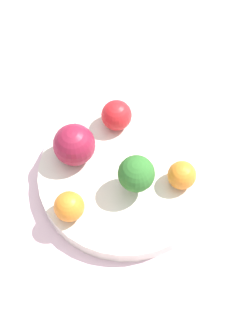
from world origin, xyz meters
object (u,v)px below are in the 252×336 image
(bowl, at_px, (126,176))
(apple_red, at_px, (117,115))
(broccoli, at_px, (136,174))
(orange_back, at_px, (182,175))
(apple_green, at_px, (74,145))
(napkin, at_px, (14,314))
(orange_front, at_px, (70,207))

(bowl, height_order, apple_red, apple_red)
(bowl, distance_m, broccoli, 0.06)
(orange_back, bearing_deg, apple_green, -57.29)
(orange_back, xyz_separation_m, napkin, (0.30, -0.01, -0.05))
(orange_front, distance_m, napkin, 0.16)
(bowl, relative_size, apple_red, 5.54)
(bowl, relative_size, apple_green, 4.21)
(apple_red, distance_m, napkin, 0.33)
(broccoli, height_order, apple_red, broccoli)
(apple_red, bearing_deg, bowl, 58.59)
(bowl, distance_m, apple_red, 0.10)
(apple_red, height_order, napkin, apple_red)
(orange_back, bearing_deg, orange_front, -22.98)
(apple_green, distance_m, orange_front, 0.10)
(orange_front, relative_size, orange_back, 1.03)
(apple_green, relative_size, orange_front, 1.45)
(bowl, height_order, broccoli, broccoli)
(napkin, bearing_deg, apple_green, -148.28)
(bowl, bearing_deg, apple_red, -121.41)
(apple_green, bearing_deg, napkin, 31.72)
(broccoli, distance_m, napkin, 0.25)
(broccoli, bearing_deg, bowl, -103.44)
(apple_red, bearing_deg, broccoli, 63.26)
(broccoli, relative_size, napkin, 0.43)
(bowl, relative_size, orange_back, 6.31)
(orange_front, bearing_deg, napkin, 21.29)
(apple_red, bearing_deg, apple_green, 2.94)
(apple_green, xyz_separation_m, orange_back, (-0.09, 0.14, -0.01))
(broccoli, relative_size, apple_green, 1.08)
(broccoli, bearing_deg, apple_red, -116.74)
(apple_red, distance_m, orange_front, 0.17)
(orange_back, bearing_deg, napkin, -1.93)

